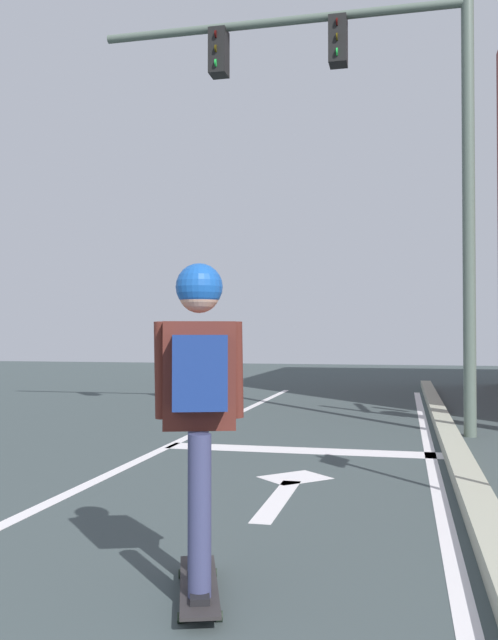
{
  "coord_description": "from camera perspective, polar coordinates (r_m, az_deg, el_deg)",
  "views": [
    {
      "loc": [
        2.51,
        0.32,
        1.3
      ],
      "look_at": [
        1.06,
        6.69,
        1.44
      ],
      "focal_mm": 38.22,
      "sensor_mm": 36.0,
      "label": 1
    }
  ],
  "objects": [
    {
      "name": "lane_arrow_head",
      "position": [
        6.36,
        3.86,
        -13.02
      ],
      "size": [
        0.71,
        0.71,
        0.01
      ],
      "primitive_type": "cube",
      "rotation": [
        0.0,
        0.0,
        0.79
      ],
      "color": "silver",
      "rests_on": "ground"
    },
    {
      "name": "skater",
      "position": [
        3.39,
        -4.2,
        -5.22
      ],
      "size": [
        0.42,
        0.6,
        1.58
      ],
      "color": "#383C62",
      "rests_on": "skateboard"
    },
    {
      "name": "stop_bar",
      "position": [
        7.79,
        4.41,
        -10.82
      ],
      "size": [
        3.1,
        0.4,
        0.01
      ],
      "primitive_type": "cube",
      "color": "silver",
      "rests_on": "ground"
    },
    {
      "name": "curb_strip",
      "position": [
        5.84,
        18.17,
        -13.35
      ],
      "size": [
        0.24,
        24.0,
        0.14
      ],
      "primitive_type": "cube",
      "color": "#A0A38D",
      "rests_on": "ground"
    },
    {
      "name": "lane_arrow_stem",
      "position": [
        5.54,
        2.43,
        -14.79
      ],
      "size": [
        0.16,
        1.4,
        0.01
      ],
      "primitive_type": "cube",
      "color": "silver",
      "rests_on": "ground"
    },
    {
      "name": "traffic_signal_mast",
      "position": [
        9.55,
        9.85,
        16.45
      ],
      "size": [
        5.07,
        0.34,
        5.85
      ],
      "color": "#516056",
      "rests_on": "ground"
    },
    {
      "name": "lane_line_curbside",
      "position": [
        5.84,
        15.65,
        -14.05
      ],
      "size": [
        0.12,
        20.0,
        0.01
      ],
      "primitive_type": "cube",
      "color": "silver",
      "rests_on": "ground"
    },
    {
      "name": "lane_line_center",
      "position": [
        6.42,
        -12.46,
        -12.88
      ],
      "size": [
        0.12,
        20.0,
        0.01
      ],
      "primitive_type": "cube",
      "color": "silver",
      "rests_on": "ground"
    },
    {
      "name": "skateboard",
      "position": [
        3.62,
        -4.23,
        -21.28
      ],
      "size": [
        0.43,
        0.85,
        0.08
      ],
      "color": "#292627",
      "rests_on": "ground"
    }
  ]
}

